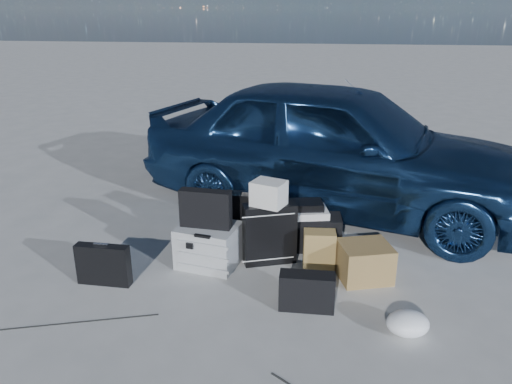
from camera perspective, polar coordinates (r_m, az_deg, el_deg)
ground at (r=3.93m, az=-0.63°, el=-12.75°), size 60.00×60.00×0.00m
car at (r=5.56m, az=9.15°, el=5.23°), size 4.57×2.89×1.45m
pelican_case at (r=4.43m, az=-5.40°, el=-6.07°), size 0.58×0.50×0.37m
laptop_bag at (r=4.28m, az=-5.79°, el=-1.93°), size 0.45×0.15×0.33m
briefcase at (r=4.30m, az=-17.04°, el=-7.95°), size 0.45×0.11×0.35m
suitcase_left at (r=4.65m, az=-0.96°, el=-3.39°), size 0.43×0.18×0.55m
suitcase_right at (r=4.41m, az=1.56°, el=-4.76°), size 0.49×0.31×0.55m
white_carton at (r=4.25m, az=1.47°, el=-0.15°), size 0.33×0.30×0.22m
duffel_bag at (r=4.74m, az=5.72°, el=-4.56°), size 0.67×0.33×0.32m
flat_box_white at (r=4.68m, az=5.84°, el=-2.31°), size 0.43×0.36×0.07m
flat_box_black at (r=4.66m, az=5.69°, el=-1.50°), size 0.35×0.28×0.07m
kraft_bag at (r=4.36m, az=7.23°, el=-6.68°), size 0.28×0.18×0.36m
cardboard_box at (r=4.30m, az=12.29°, el=-7.79°), size 0.50×0.46×0.31m
plastic_bag at (r=3.74m, az=16.95°, el=-14.17°), size 0.35×0.32×0.17m
messenger_bag at (r=3.84m, az=5.83°, el=-11.24°), size 0.42×0.16×0.29m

